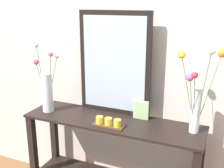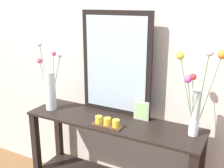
# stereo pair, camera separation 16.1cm
# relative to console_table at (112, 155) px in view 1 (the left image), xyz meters

# --- Properties ---
(wall_back) EXTENTS (6.40, 0.08, 2.70)m
(wall_back) POSITION_rel_console_table_xyz_m (0.00, 0.32, 0.82)
(wall_back) COLOR beige
(wall_back) RESTS_ON ground
(console_table) EXTENTS (1.45, 0.40, 0.85)m
(console_table) POSITION_rel_console_table_xyz_m (0.00, 0.00, 0.00)
(console_table) COLOR black
(console_table) RESTS_ON ground
(mirror_leaning) EXTENTS (0.62, 0.03, 0.85)m
(mirror_leaning) POSITION_rel_console_table_xyz_m (-0.05, 0.17, 0.74)
(mirror_leaning) COLOR black
(mirror_leaning) RESTS_ON console_table
(tall_vase_left) EXTENTS (0.17, 0.17, 0.60)m
(tall_vase_left) POSITION_rel_console_table_xyz_m (-0.59, -0.04, 0.52)
(tall_vase_left) COLOR silver
(tall_vase_left) RESTS_ON console_table
(vase_right) EXTENTS (0.31, 0.20, 0.64)m
(vase_right) POSITION_rel_console_table_xyz_m (0.63, 0.04, 0.60)
(vase_right) COLOR silver
(vase_right) RESTS_ON console_table
(candle_tray) EXTENTS (0.24, 0.09, 0.07)m
(candle_tray) POSITION_rel_console_table_xyz_m (0.02, -0.11, 0.35)
(candle_tray) COLOR #472D1C
(candle_tray) RESTS_ON console_table
(picture_frame_small) EXTENTS (0.13, 0.01, 0.16)m
(picture_frame_small) POSITION_rel_console_table_xyz_m (0.20, 0.12, 0.40)
(picture_frame_small) COLOR #B7B2AD
(picture_frame_small) RESTS_ON console_table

